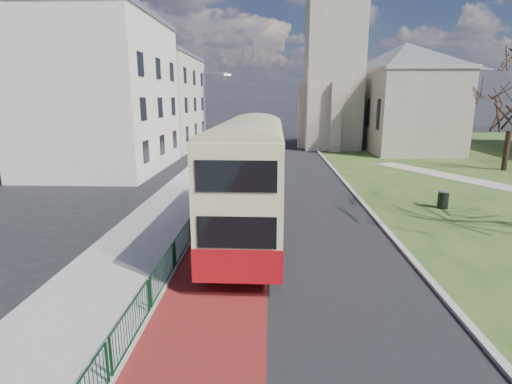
{
  "coord_description": "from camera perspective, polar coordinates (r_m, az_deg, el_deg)",
  "views": [
    {
      "loc": [
        0.57,
        -12.64,
        6.21
      ],
      "look_at": [
        -0.1,
        5.14,
        2.0
      ],
      "focal_mm": 28.0,
      "sensor_mm": 36.0,
      "label": 1
    }
  ],
  "objects": [
    {
      "name": "bus",
      "position": [
        17.86,
        -0.88,
        2.71
      ],
      "size": [
        3.05,
        12.31,
        5.13
      ],
      "rotation": [
        0.0,
        0.0,
        -0.01
      ],
      "color": "#9D0E14",
      "rests_on": "ground"
    },
    {
      "name": "litter_bin",
      "position": [
        25.14,
        25.17,
        -0.98
      ],
      "size": [
        0.83,
        0.83,
        1.01
      ],
      "rotation": [
        0.0,
        0.0,
        -0.41
      ],
      "color": "black",
      "rests_on": "grass_green"
    },
    {
      "name": "ground",
      "position": [
        14.09,
        -0.38,
        -12.84
      ],
      "size": [
        160.0,
        160.0,
        0.0
      ],
      "primitive_type": "plane",
      "color": "black",
      "rests_on": "ground"
    },
    {
      "name": "kerb_east",
      "position": [
        35.61,
        11.08,
        3.13
      ],
      "size": [
        0.25,
        80.0,
        0.13
      ],
      "primitive_type": "cube",
      "color": "#999993",
      "rests_on": "ground"
    },
    {
      "name": "gothic_church",
      "position": [
        52.5,
        16.41,
        20.39
      ],
      "size": [
        16.38,
        18.0,
        40.0
      ],
      "color": "gray",
      "rests_on": "ground"
    },
    {
      "name": "pavement_west",
      "position": [
        33.68,
        -7.4,
        2.68
      ],
      "size": [
        4.0,
        120.0,
        0.12
      ],
      "primitive_type": "cube",
      "color": "gray",
      "rests_on": "ground"
    },
    {
      "name": "pedestrian_railing",
      "position": [
        17.92,
        -9.31,
        -5.27
      ],
      "size": [
        0.07,
        24.0,
        1.12
      ],
      "color": "#0C3619",
      "rests_on": "ground"
    },
    {
      "name": "bus_lane",
      "position": [
        33.27,
        -0.92,
        2.57
      ],
      "size": [
        3.4,
        120.0,
        0.01
      ],
      "primitive_type": "cube",
      "color": "#591414",
      "rests_on": "ground"
    },
    {
      "name": "street_block_far",
      "position": [
        52.69,
        -14.22,
        12.43
      ],
      "size": [
        10.3,
        16.3,
        11.5
      ],
      "color": "beige",
      "rests_on": "ground"
    },
    {
      "name": "streetlamp",
      "position": [
        31.07,
        -7.05,
        10.23
      ],
      "size": [
        2.13,
        0.18,
        8.0
      ],
      "color": "gray",
      "rests_on": "pavement_west"
    },
    {
      "name": "kerb_west",
      "position": [
        33.4,
        -4.01,
        2.68
      ],
      "size": [
        0.25,
        120.0,
        0.13
      ],
      "primitive_type": "cube",
      "color": "#999993",
      "rests_on": "ground"
    },
    {
      "name": "road_carriageway",
      "position": [
        33.24,
        3.74,
        2.53
      ],
      "size": [
        9.0,
        120.0,
        0.01
      ],
      "primitive_type": "cube",
      "color": "black",
      "rests_on": "ground"
    },
    {
      "name": "street_block_near",
      "position": [
        37.58,
        -21.21,
        12.91
      ],
      "size": [
        10.3,
        14.3,
        13.0
      ],
      "color": "silver",
      "rests_on": "ground"
    }
  ]
}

